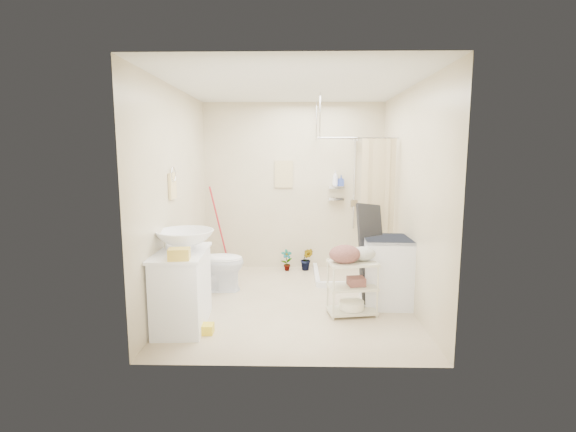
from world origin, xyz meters
name	(u,v)px	position (x,y,z in m)	size (l,w,h in m)	color
floor	(292,301)	(0.00, 0.00, 0.00)	(3.20, 3.20, 0.00)	beige
ceiling	(293,85)	(0.00, 0.00, 2.60)	(2.80, 3.20, 0.04)	silver
wall_back	(293,187)	(0.00, 1.60, 1.30)	(2.80, 0.04, 2.60)	beige
wall_front	(290,218)	(0.00, -1.60, 1.30)	(2.80, 0.04, 2.60)	beige
wall_left	(176,197)	(-1.40, 0.00, 1.30)	(0.04, 3.20, 2.60)	beige
wall_right	(410,198)	(1.40, 0.00, 1.30)	(0.04, 3.20, 2.60)	beige
vanity	(182,288)	(-1.16, -0.74, 0.40)	(0.51, 0.92, 0.81)	white
sink	(185,240)	(-1.13, -0.65, 0.91)	(0.61, 0.61, 0.21)	white
counter_basket	(179,254)	(-1.08, -1.09, 0.86)	(0.20, 0.16, 0.11)	gold
floor_basket	(205,327)	(-0.88, -0.95, 0.07)	(0.25, 0.20, 0.14)	yellow
toilet	(215,262)	(-1.04, 0.41, 0.39)	(0.44, 0.77, 0.78)	white
mop	(217,228)	(-1.20, 1.46, 0.66)	(0.12, 0.12, 1.31)	red
potted_plant_a	(287,260)	(-0.10, 1.37, 0.17)	(0.18, 0.12, 0.34)	brown
potted_plant_b	(307,259)	(0.21, 1.40, 0.18)	(0.20, 0.16, 0.36)	brown
hanging_towel	(284,174)	(-0.15, 1.58, 1.50)	(0.28, 0.03, 0.42)	tan
towel_ring	(172,184)	(-1.38, -0.20, 1.47)	(0.04, 0.22, 0.34)	#F4D88D
tp_holder	(182,243)	(-1.36, 0.05, 0.72)	(0.08, 0.12, 0.14)	white
shower	(352,207)	(0.85, 1.05, 1.05)	(1.10, 1.10, 2.10)	white
shampoo_bottle_a	(335,178)	(0.65, 1.54, 1.44)	(0.09, 0.09, 0.24)	white
shampoo_bottle_b	(341,181)	(0.74, 1.52, 1.40)	(0.08, 0.08, 0.17)	#3348A1
washing_machine	(386,271)	(1.14, -0.06, 0.41)	(0.56, 0.58, 0.82)	silver
laundry_rack	(352,283)	(0.68, -0.41, 0.37)	(0.54, 0.31, 0.74)	beige
ironing_board	(372,253)	(0.96, -0.04, 0.63)	(0.36, 0.10, 1.26)	black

